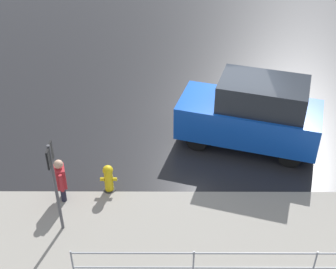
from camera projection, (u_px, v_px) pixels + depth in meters
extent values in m
plane|color=black|center=(224.00, 134.00, 13.96)|extent=(60.00, 60.00, 0.00)
cube|color=gray|center=(242.00, 240.00, 10.51)|extent=(24.00, 3.20, 0.04)
cube|color=blue|center=(248.00, 120.00, 13.16)|extent=(4.23, 2.76, 0.99)
cube|color=#1E232B|center=(263.00, 94.00, 12.58)|extent=(2.67, 2.11, 0.77)
cylinder|color=black|center=(197.00, 140.00, 13.20)|extent=(0.64, 0.38, 0.60)
cylinder|color=black|center=(209.00, 114.00, 14.31)|extent=(0.64, 0.38, 0.60)
cylinder|color=black|center=(290.00, 156.00, 12.58)|extent=(0.64, 0.38, 0.60)
cylinder|color=black|center=(294.00, 128.00, 13.70)|extent=(0.64, 0.38, 0.60)
cylinder|color=gold|center=(109.00, 181.00, 11.72)|extent=(0.22, 0.22, 0.62)
sphere|color=gold|center=(108.00, 170.00, 11.51)|extent=(0.26, 0.26, 0.26)
cylinder|color=gold|center=(115.00, 179.00, 11.68)|extent=(0.10, 0.09, 0.09)
cylinder|color=gold|center=(102.00, 179.00, 11.68)|extent=(0.10, 0.09, 0.09)
cylinder|color=#2D2D2D|center=(110.00, 190.00, 11.88)|extent=(0.31, 0.31, 0.06)
cube|color=#B2262D|center=(61.00, 177.00, 11.23)|extent=(0.33, 0.41, 0.55)
sphere|color=tan|center=(58.00, 164.00, 11.01)|extent=(0.22, 0.22, 0.22)
cylinder|color=#1E1E2D|center=(63.00, 190.00, 11.59)|extent=(0.13, 0.13, 0.45)
cylinder|color=#1E1E2D|center=(64.00, 195.00, 11.45)|extent=(0.13, 0.13, 0.45)
cylinder|color=#B2262D|center=(60.00, 171.00, 11.42)|extent=(0.09, 0.09, 0.50)
cylinder|color=#B2262D|center=(61.00, 183.00, 11.04)|extent=(0.09, 0.09, 0.50)
cylinder|color=#B7BABF|center=(193.00, 269.00, 9.23)|extent=(0.04, 0.04, 1.05)
cylinder|color=#B7BABF|center=(73.00, 269.00, 9.23)|extent=(0.04, 0.04, 1.05)
cylinder|color=#B7BABF|center=(317.00, 254.00, 8.95)|extent=(9.47, 0.04, 0.04)
cylinder|color=#B7BABF|center=(313.00, 268.00, 9.19)|extent=(9.47, 0.04, 0.04)
cylinder|color=#4C4C51|center=(56.00, 190.00, 10.14)|extent=(0.07, 0.07, 2.40)
cube|color=black|center=(50.00, 155.00, 9.59)|extent=(0.04, 0.44, 0.44)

